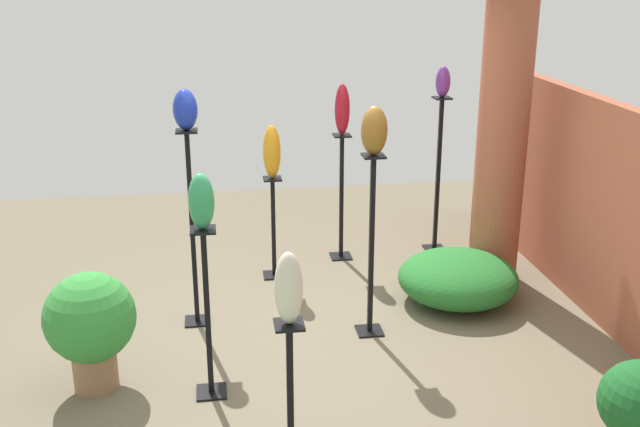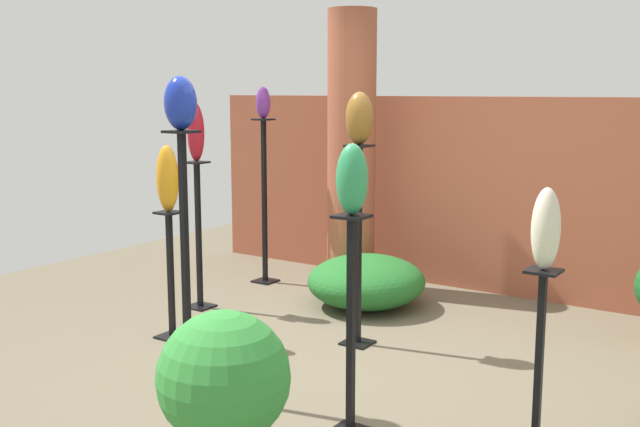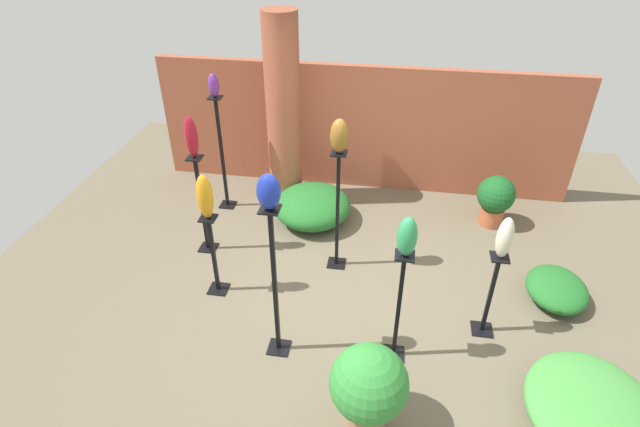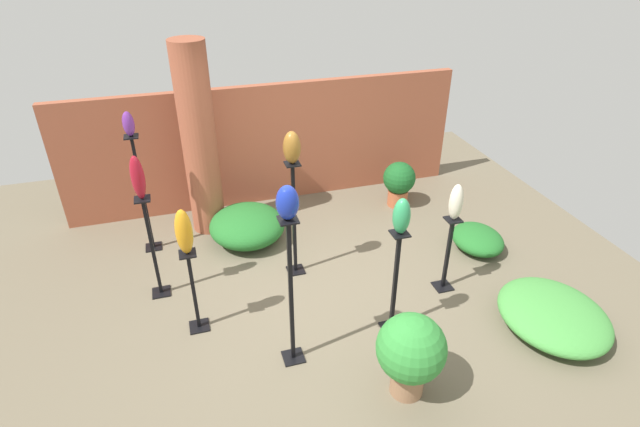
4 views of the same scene
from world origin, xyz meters
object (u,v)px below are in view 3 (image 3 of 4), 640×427
(pedestal_jade, at_px, (398,312))
(pedestal_ruby, at_px, (202,209))
(art_vase_amber, at_px, (205,197))
(art_vase_cobalt, at_px, (269,192))
(brick_pillar, at_px, (283,114))
(pedestal_violet, at_px, (222,159))
(pedestal_amber, at_px, (214,259))
(art_vase_ivory, at_px, (505,238))
(pedestal_ivory, at_px, (489,299))
(art_vase_jade, at_px, (407,237))
(art_vase_ruby, at_px, (191,137))
(pedestal_cobalt, at_px, (275,290))
(art_vase_bronze, at_px, (339,136))
(potted_plant_back_center, at_px, (495,198))
(art_vase_violet, at_px, (214,85))
(pedestal_bronze, at_px, (337,216))
(potted_plant_mid_right, at_px, (369,386))

(pedestal_jade, height_order, pedestal_ruby, pedestal_ruby)
(art_vase_amber, bearing_deg, art_vase_cobalt, -39.82)
(brick_pillar, height_order, art_vase_cobalt, brick_pillar)
(pedestal_violet, distance_m, pedestal_ruby, 0.97)
(pedestal_amber, relative_size, art_vase_ivory, 2.28)
(pedestal_ivory, distance_m, art_vase_jade, 1.33)
(pedestal_amber, bearing_deg, pedestal_violet, 104.70)
(art_vase_jade, bearing_deg, pedestal_ruby, 150.56)
(art_vase_ruby, bearing_deg, pedestal_cobalt, -49.09)
(pedestal_violet, distance_m, art_vase_amber, 1.75)
(art_vase_jade, height_order, art_vase_bronze, art_vase_bronze)
(pedestal_ruby, bearing_deg, pedestal_ivory, -14.98)
(art_vase_jade, bearing_deg, art_vase_amber, 162.68)
(brick_pillar, height_order, art_vase_bronze, brick_pillar)
(pedestal_ivory, distance_m, potted_plant_back_center, 1.93)
(art_vase_violet, relative_size, art_vase_ruby, 0.61)
(pedestal_amber, bearing_deg, art_vase_ivory, -3.07)
(pedestal_jade, relative_size, pedestal_ivory, 1.28)
(pedestal_jade, bearing_deg, pedestal_bronze, 119.63)
(art_vase_bronze, bearing_deg, pedestal_jade, -60.37)
(art_vase_cobalt, bearing_deg, pedestal_ruby, 130.91)
(pedestal_ivory, xyz_separation_m, art_vase_bronze, (-1.53, 0.78, 1.18))
(art_vase_cobalt, relative_size, potted_plant_back_center, 0.45)
(art_vase_cobalt, xyz_separation_m, art_vase_ruby, (-1.18, 1.37, -0.26))
(pedestal_cobalt, relative_size, art_vase_bronze, 4.39)
(pedestal_ivory, distance_m, art_vase_amber, 2.83)
(pedestal_ruby, xyz_separation_m, potted_plant_mid_right, (2.05, -2.03, -0.07))
(pedestal_ivory, relative_size, art_vase_amber, 1.93)
(brick_pillar, bearing_deg, art_vase_violet, -157.47)
(pedestal_jade, distance_m, pedestal_bronze, 1.41)
(pedestal_bronze, height_order, art_vase_cobalt, art_vase_cobalt)
(pedestal_ivory, distance_m, art_vase_cobalt, 2.36)
(pedestal_bronze, bearing_deg, pedestal_ruby, 178.35)
(art_vase_jade, distance_m, art_vase_violet, 3.23)
(pedestal_jade, height_order, art_vase_ivory, art_vase_ivory)
(potted_plant_back_center, bearing_deg, brick_pillar, 175.98)
(pedestal_ruby, relative_size, art_vase_ruby, 2.60)
(art_vase_ivory, bearing_deg, potted_plant_mid_right, -130.48)
(pedestal_bronze, relative_size, art_vase_jade, 3.96)
(pedestal_amber, distance_m, pedestal_bronze, 1.37)
(art_vase_bronze, xyz_separation_m, potted_plant_back_center, (1.83, 1.12, -1.21))
(pedestal_jade, height_order, art_vase_bronze, art_vase_bronze)
(art_vase_cobalt, height_order, art_vase_ruby, art_vase_cobalt)
(art_vase_violet, bearing_deg, pedestal_amber, -75.30)
(pedestal_bronze, xyz_separation_m, art_vase_jade, (0.70, -1.22, 0.69))
(pedestal_amber, bearing_deg, pedestal_cobalt, -39.82)
(potted_plant_mid_right, bearing_deg, pedestal_cobalt, 142.52)
(pedestal_bronze, height_order, potted_plant_mid_right, pedestal_bronze)
(pedestal_jade, bearing_deg, potted_plant_back_center, 64.16)
(pedestal_ivory, relative_size, art_vase_cobalt, 3.03)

